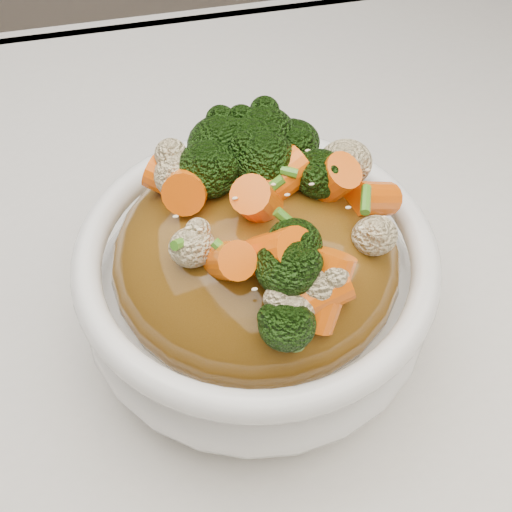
{
  "coord_description": "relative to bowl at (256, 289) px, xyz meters",
  "views": [
    {
      "loc": [
        -0.1,
        -0.22,
        1.13
      ],
      "look_at": [
        -0.04,
        0.03,
        0.82
      ],
      "focal_mm": 50.0,
      "sensor_mm": 36.0,
      "label": 1
    }
  ],
  "objects": [
    {
      "name": "cauliflower",
      "position": [
        -0.0,
        -0.0,
        0.08
      ],
      "size": [
        0.21,
        0.21,
        0.03
      ],
      "primitive_type": null,
      "rotation": [
        0.0,
        0.0,
        0.38
      ],
      "color": "beige",
      "rests_on": "sauce_base"
    },
    {
      "name": "tablecloth",
      "position": [
        0.04,
        -0.03,
        -0.06
      ],
      "size": [
        1.2,
        0.8,
        0.04
      ],
      "primitive_type": "cube",
      "color": "silver",
      "rests_on": "dining_table"
    },
    {
      "name": "carrots",
      "position": [
        -0.0,
        -0.0,
        0.09
      ],
      "size": [
        0.21,
        0.21,
        0.05
      ],
      "primitive_type": null,
      "rotation": [
        0.0,
        0.0,
        0.38
      ],
      "color": "#FF6308",
      "rests_on": "sauce_base"
    },
    {
      "name": "sesame_seeds",
      "position": [
        0.0,
        0.0,
        0.09
      ],
      "size": [
        0.19,
        0.19,
        0.01
      ],
      "primitive_type": null,
      "rotation": [
        0.0,
        0.0,
        0.38
      ],
      "color": "beige",
      "rests_on": "sauce_base"
    },
    {
      "name": "scallions",
      "position": [
        0.0,
        -0.0,
        0.09
      ],
      "size": [
        0.16,
        0.16,
        0.02
      ],
      "primitive_type": null,
      "rotation": [
        0.0,
        0.0,
        0.38
      ],
      "color": "#40831E",
      "rests_on": "sauce_base"
    },
    {
      "name": "bowl",
      "position": [
        0.0,
        0.0,
        0.0
      ],
      "size": [
        0.27,
        0.27,
        0.08
      ],
      "primitive_type": null,
      "rotation": [
        0.0,
        0.0,
        0.38
      ],
      "color": "white",
      "rests_on": "tablecloth"
    },
    {
      "name": "sauce_base",
      "position": [
        -0.0,
        -0.0,
        0.03
      ],
      "size": [
        0.21,
        0.21,
        0.09
      ],
      "primitive_type": "ellipsoid",
      "rotation": [
        0.0,
        0.0,
        0.38
      ],
      "color": "brown",
      "rests_on": "bowl"
    },
    {
      "name": "broccoli",
      "position": [
        -0.0,
        -0.0,
        0.09
      ],
      "size": [
        0.21,
        0.21,
        0.04
      ],
      "primitive_type": null,
      "rotation": [
        0.0,
        0.0,
        0.38
      ],
      "color": "black",
      "rests_on": "sauce_base"
    }
  ]
}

